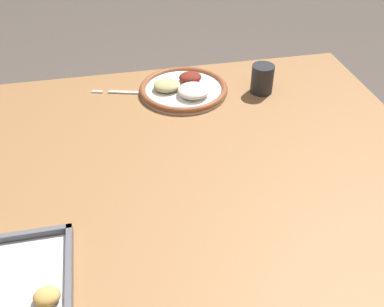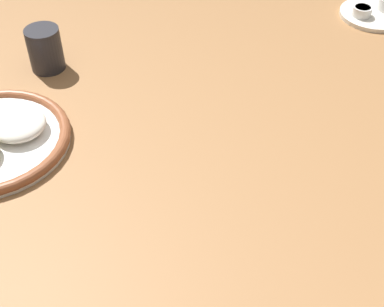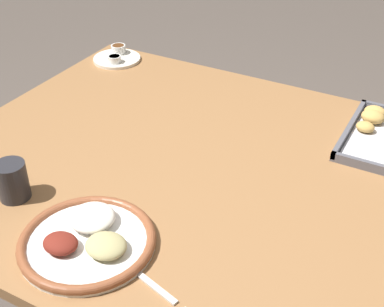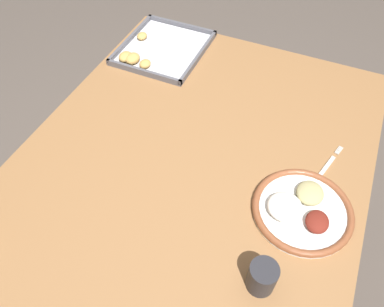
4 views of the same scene
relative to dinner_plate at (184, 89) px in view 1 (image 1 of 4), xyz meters
name	(u,v)px [view 1 (image 1 of 4)]	position (x,y,z in m)	size (l,w,h in m)	color
dining_table	(185,189)	(0.07, 0.35, -0.10)	(1.29, 1.04, 0.72)	olive
dinner_plate	(184,89)	(0.00, 0.00, 0.00)	(0.28, 0.28, 0.05)	white
fork	(128,92)	(0.17, -0.03, -0.01)	(0.20, 0.07, 0.00)	silver
drinking_cup	(262,79)	(-0.24, 0.04, 0.03)	(0.07, 0.07, 0.09)	#28282D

